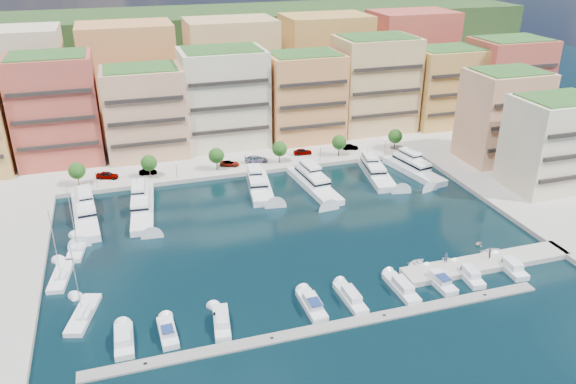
% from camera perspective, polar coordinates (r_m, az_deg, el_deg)
% --- Properties ---
extents(ground, '(400.00, 400.00, 0.00)m').
position_cam_1_polar(ground, '(111.18, 0.10, -4.11)').
color(ground, black).
rests_on(ground, ground).
extents(north_quay, '(220.00, 64.00, 2.00)m').
position_cam_1_polar(north_quay, '(166.46, -6.31, 5.85)').
color(north_quay, '#9E998E').
rests_on(north_quay, ground).
extents(east_quay, '(34.00, 76.00, 2.00)m').
position_cam_1_polar(east_quay, '(135.58, 27.12, -1.45)').
color(east_quay, '#9E998E').
rests_on(east_quay, ground).
extents(hillside, '(240.00, 40.00, 58.00)m').
position_cam_1_polar(hillside, '(211.83, -8.94, 9.86)').
color(hillside, '#213816').
rests_on(hillside, ground).
extents(south_pontoon, '(72.00, 2.20, 0.35)m').
position_cam_1_polar(south_pontoon, '(86.76, 4.24, -13.60)').
color(south_pontoon, gray).
rests_on(south_pontoon, ground).
extents(finger_pier, '(32.00, 5.00, 2.00)m').
position_cam_1_polar(finger_pier, '(106.79, 19.50, -7.03)').
color(finger_pier, '#9E998E').
rests_on(finger_pier, ground).
extents(apartment_1, '(20.00, 16.50, 26.80)m').
position_cam_1_polar(apartment_1, '(150.85, -22.52, 7.78)').
color(apartment_1, '#B34B3B').
rests_on(apartment_1, north_quay).
extents(apartment_2, '(20.00, 15.50, 22.80)m').
position_cam_1_polar(apartment_2, '(148.84, -14.37, 7.89)').
color(apartment_2, tan).
rests_on(apartment_2, north_quay).
extents(apartment_3, '(22.00, 16.50, 25.80)m').
position_cam_1_polar(apartment_3, '(152.65, -6.53, 9.51)').
color(apartment_3, beige).
rests_on(apartment_3, north_quay).
extents(apartment_4, '(20.00, 15.50, 23.80)m').
position_cam_1_polar(apartment_4, '(156.46, 1.66, 9.66)').
color(apartment_4, '#DC8C52').
rests_on(apartment_4, north_quay).
extents(apartment_5, '(22.00, 16.50, 26.80)m').
position_cam_1_polar(apartment_5, '(166.06, 8.78, 10.82)').
color(apartment_5, tan).
rests_on(apartment_5, north_quay).
extents(apartment_6, '(20.00, 15.50, 22.80)m').
position_cam_1_polar(apartment_6, '(175.42, 15.63, 10.28)').
color(apartment_6, gold).
rests_on(apartment_6, north_quay).
extents(apartment_7, '(22.00, 16.50, 24.80)m').
position_cam_1_polar(apartment_7, '(185.05, 21.34, 10.56)').
color(apartment_7, '#B34B3B').
rests_on(apartment_7, north_quay).
extents(apartment_east_a, '(18.00, 14.50, 22.80)m').
position_cam_1_polar(apartment_east_a, '(150.79, 20.95, 7.23)').
color(apartment_east_a, tan).
rests_on(apartment_east_a, east_quay).
extents(apartment_east_b, '(18.00, 14.50, 20.80)m').
position_cam_1_polar(apartment_east_b, '(138.15, 25.28, 4.50)').
color(apartment_east_b, beige).
rests_on(apartment_east_b, east_quay).
extents(backblock_0, '(26.00, 18.00, 30.00)m').
position_cam_1_polar(backblock_0, '(173.01, -25.83, 9.80)').
color(backblock_0, beige).
rests_on(backblock_0, north_quay).
extents(backblock_1, '(26.00, 18.00, 30.00)m').
position_cam_1_polar(backblock_1, '(171.09, -15.77, 11.18)').
color(backblock_1, '#DC8C52').
rests_on(backblock_1, north_quay).
extents(backblock_2, '(26.00, 18.00, 30.00)m').
position_cam_1_polar(backblock_2, '(174.40, -5.72, 12.23)').
color(backblock_2, tan).
rests_on(backblock_2, north_quay).
extents(backblock_3, '(26.00, 18.00, 30.00)m').
position_cam_1_polar(backblock_3, '(182.64, 3.76, 12.87)').
color(backblock_3, gold).
rests_on(backblock_3, north_quay).
extents(backblock_4, '(26.00, 18.00, 30.00)m').
position_cam_1_polar(backblock_4, '(195.19, 12.25, 13.16)').
color(backblock_4, '#B34B3B').
rests_on(backblock_4, north_quay).
extents(tree_0, '(3.80, 3.80, 5.65)m').
position_cam_1_polar(tree_0, '(135.97, -20.66, 2.03)').
color(tree_0, '#473323').
rests_on(tree_0, north_quay).
extents(tree_1, '(3.80, 3.80, 5.65)m').
position_cam_1_polar(tree_1, '(135.62, -13.95, 2.88)').
color(tree_1, '#473323').
rests_on(tree_1, north_quay).
extents(tree_2, '(3.80, 3.80, 5.65)m').
position_cam_1_polar(tree_2, '(137.15, -7.29, 3.68)').
color(tree_2, '#473323').
rests_on(tree_2, north_quay).
extents(tree_3, '(3.80, 3.80, 5.65)m').
position_cam_1_polar(tree_3, '(140.49, -0.86, 4.41)').
color(tree_3, '#473323').
rests_on(tree_3, north_quay).
extents(tree_4, '(3.80, 3.80, 5.65)m').
position_cam_1_polar(tree_4, '(145.53, 5.22, 5.05)').
color(tree_4, '#473323').
rests_on(tree_4, north_quay).
extents(tree_5, '(3.80, 3.80, 5.65)m').
position_cam_1_polar(tree_5, '(152.09, 10.84, 5.59)').
color(tree_5, '#473323').
rests_on(tree_5, north_quay).
extents(lamppost_0, '(0.30, 0.30, 4.20)m').
position_cam_1_polar(lamppost_0, '(133.91, -18.93, 1.52)').
color(lamppost_0, black).
rests_on(lamppost_0, north_quay).
extents(lamppost_1, '(0.30, 0.30, 4.20)m').
position_cam_1_polar(lamppost_1, '(134.18, -11.29, 2.48)').
color(lamppost_1, black).
rests_on(lamppost_1, north_quay).
extents(lamppost_2, '(0.30, 0.30, 4.20)m').
position_cam_1_polar(lamppost_2, '(136.84, -3.80, 3.37)').
color(lamppost_2, black).
rests_on(lamppost_2, north_quay).
extents(lamppost_3, '(0.30, 0.30, 4.20)m').
position_cam_1_polar(lamppost_3, '(141.75, 3.30, 4.17)').
color(lamppost_3, black).
rests_on(lamppost_3, north_quay).
extents(lamppost_4, '(0.30, 0.30, 4.20)m').
position_cam_1_polar(lamppost_4, '(148.70, 9.84, 4.84)').
color(lamppost_4, black).
rests_on(lamppost_4, north_quay).
extents(yacht_0, '(6.19, 22.34, 7.30)m').
position_cam_1_polar(yacht_0, '(123.87, -19.94, -1.89)').
color(yacht_0, white).
rests_on(yacht_0, ground).
extents(yacht_1, '(6.39, 22.82, 7.30)m').
position_cam_1_polar(yacht_1, '(123.32, -14.57, -1.32)').
color(yacht_1, white).
rests_on(yacht_1, ground).
extents(yacht_3, '(7.01, 17.45, 7.30)m').
position_cam_1_polar(yacht_3, '(128.80, -2.96, 0.71)').
color(yacht_3, white).
rests_on(yacht_3, ground).
extents(yacht_4, '(6.73, 21.94, 7.30)m').
position_cam_1_polar(yacht_4, '(130.25, 2.55, 0.95)').
color(yacht_4, white).
rests_on(yacht_4, ground).
extents(yacht_5, '(7.55, 18.90, 7.30)m').
position_cam_1_polar(yacht_5, '(137.60, 8.89, 2.06)').
color(yacht_5, white).
rests_on(yacht_5, ground).
extents(yacht_6, '(8.10, 19.88, 7.30)m').
position_cam_1_polar(yacht_6, '(141.53, 12.49, 2.42)').
color(yacht_6, white).
rests_on(yacht_6, ground).
extents(cruiser_0, '(2.81, 7.50, 2.55)m').
position_cam_1_polar(cruiser_0, '(86.68, -16.32, -14.31)').
color(cruiser_0, silver).
rests_on(cruiser_0, ground).
extents(cruiser_1, '(2.67, 7.14, 2.66)m').
position_cam_1_polar(cruiser_1, '(86.63, -12.12, -13.78)').
color(cruiser_1, silver).
rests_on(cruiser_1, ground).
extents(cruiser_2, '(3.36, 8.47, 2.55)m').
position_cam_1_polar(cruiser_2, '(87.26, -6.75, -13.01)').
color(cruiser_2, silver).
rests_on(cruiser_2, ground).
extents(cruiser_4, '(2.73, 8.30, 2.66)m').
position_cam_1_polar(cruiser_4, '(90.14, 2.43, -11.41)').
color(cruiser_4, silver).
rests_on(cruiser_4, ground).
extents(cruiser_5, '(2.70, 8.91, 2.55)m').
position_cam_1_polar(cruiser_5, '(92.22, 6.37, -10.64)').
color(cruiser_5, silver).
rests_on(cruiser_5, ground).
extents(cruiser_6, '(2.77, 8.98, 2.55)m').
position_cam_1_polar(cruiser_6, '(95.74, 11.46, -9.55)').
color(cruiser_6, silver).
rests_on(cruiser_6, ground).
extents(cruiser_7, '(2.97, 7.98, 2.66)m').
position_cam_1_polar(cruiser_7, '(98.90, 15.08, -8.72)').
color(cruiser_7, silver).
rests_on(cruiser_7, ground).
extents(cruiser_8, '(2.98, 7.62, 2.55)m').
position_cam_1_polar(cruiser_8, '(101.88, 17.90, -8.06)').
color(cruiser_8, silver).
rests_on(cruiser_8, ground).
extents(cruiser_9, '(3.19, 7.70, 2.55)m').
position_cam_1_polar(cruiser_9, '(106.57, 21.68, -7.13)').
color(cruiser_9, silver).
rests_on(cruiser_9, ground).
extents(sailboat_2, '(4.14, 9.83, 13.20)m').
position_cam_1_polar(sailboat_2, '(112.14, -20.57, -5.41)').
color(sailboat_2, white).
rests_on(sailboat_2, ground).
extents(sailboat_0, '(5.56, 10.41, 13.20)m').
position_cam_1_polar(sailboat_0, '(93.90, -20.07, -11.68)').
color(sailboat_0, white).
rests_on(sailboat_0, ground).
extents(sailboat_1, '(4.28, 10.19, 13.20)m').
position_cam_1_polar(sailboat_1, '(104.67, -22.05, -7.97)').
color(sailboat_1, white).
rests_on(sailboat_1, ground).
extents(tender_1, '(2.15, 2.04, 0.89)m').
position_cam_1_polar(tender_1, '(105.79, 15.80, -6.51)').
color(tender_1, beige).
rests_on(tender_1, ground).
extents(tender_3, '(1.96, 1.79, 0.88)m').
position_cam_1_polar(tender_3, '(112.44, 18.78, -4.96)').
color(tender_3, '#C8B399').
rests_on(tender_3, ground).
extents(tender_0, '(4.42, 3.86, 0.76)m').
position_cam_1_polar(tender_0, '(103.29, 12.97, -7.03)').
color(tender_0, white).
rests_on(tender_0, ground).
extents(tender_2, '(4.64, 3.67, 0.86)m').
position_cam_1_polar(tender_2, '(110.40, 19.95, -5.74)').
color(tender_2, white).
rests_on(tender_2, ground).
extents(car_0, '(5.44, 3.61, 1.72)m').
position_cam_1_polar(car_0, '(138.95, -17.89, 1.64)').
color(car_0, gray).
rests_on(car_0, north_quay).
extents(car_1, '(4.32, 2.01, 1.37)m').
position_cam_1_polar(car_1, '(138.70, -14.05, 2.00)').
color(car_1, gray).
rests_on(car_1, north_quay).
extents(car_2, '(5.28, 3.91, 1.33)m').
position_cam_1_polar(car_2, '(140.33, -5.95, 2.90)').
color(car_2, gray).
rests_on(car_2, north_quay).
extents(car_3, '(6.07, 3.26, 1.67)m').
position_cam_1_polar(car_3, '(141.99, -3.26, 3.34)').
color(car_3, gray).
rests_on(car_3, north_quay).
extents(car_4, '(5.02, 2.56, 1.64)m').
position_cam_1_polar(car_4, '(146.95, 1.50, 4.13)').
color(car_4, gray).
rests_on(car_4, north_quay).
extents(car_5, '(4.38, 2.54, 1.36)m').
position_cam_1_polar(car_5, '(151.31, 6.37, 4.55)').
color(car_5, gray).
rests_on(car_5, north_quay).
extents(person_0, '(0.84, 0.81, 1.95)m').
position_cam_1_polar(person_0, '(102.97, 15.74, -6.44)').
color(person_0, '#293652').
rests_on(person_0, finger_pier).
extents(person_1, '(1.11, 1.04, 1.82)m').
position_cam_1_polar(person_1, '(106.61, 19.74, -5.92)').
color(person_1, '#513730').
rests_on(person_1, finger_pier).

